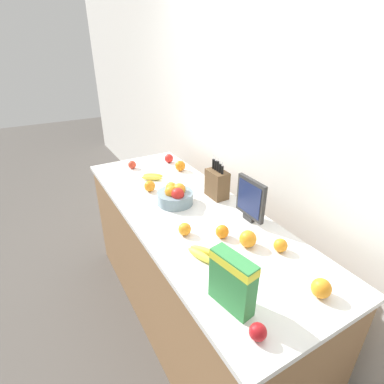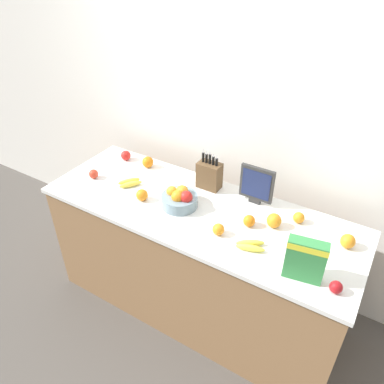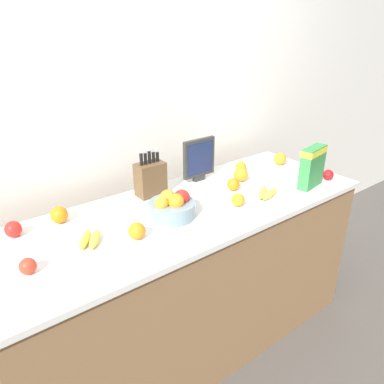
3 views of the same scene
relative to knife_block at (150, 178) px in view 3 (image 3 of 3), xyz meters
The scene contains 19 objects.
ground_plane 1.07m from the knife_block, 76.55° to the right, with size 14.00×14.00×0.00m, color #514C47.
wall_back 0.43m from the knife_block, 79.58° to the left, with size 9.00×0.06×2.60m.
counter 0.63m from the knife_block, 76.55° to the right, with size 2.10×0.75×0.94m.
knife_block is the anchor object (origin of this frame).
small_monitor 0.35m from the knife_block, ahead, with size 0.22×0.03×0.27m.
cereal_box 0.95m from the knife_block, 30.45° to the right, with size 0.21×0.10×0.24m.
fruit_bowl 0.30m from the knife_block, 100.83° to the right, with size 0.24×0.24×0.13m.
banana_bunch_left 0.66m from the knife_block, 39.96° to the right, with size 0.18×0.14×0.04m.
banana_bunch_right 0.56m from the knife_block, 150.93° to the right, with size 0.16×0.17×0.04m.
apple_front 1.10m from the knife_block, 26.22° to the right, with size 0.07×0.07×0.07m, color #A31419.
apple_leftmost 0.84m from the knife_block, 156.69° to the right, with size 0.07×0.07×0.07m, color red.
apple_by_knife_block 0.74m from the knife_block, behind, with size 0.08×0.08×0.08m, color red.
orange_near_bowl 0.53m from the knife_block, behind, with size 0.08×0.08×0.08m, color orange.
orange_back_center 0.50m from the knife_block, 54.52° to the right, with size 0.07×0.07×0.07m, color orange.
orange_front_center 0.48m from the knife_block, 30.31° to the right, with size 0.07×0.07×0.07m, color orange.
orange_front_right 0.48m from the knife_block, 129.70° to the right, with size 0.08×0.08×0.08m, color orange.
orange_front_left 0.57m from the knife_block, 17.41° to the right, with size 0.09×0.09×0.09m, color orange.
orange_by_cereal 0.97m from the knife_block, ahead, with size 0.08×0.08×0.08m, color orange.
orange_mid_right 0.66m from the knife_block, ahead, with size 0.07×0.07×0.07m, color orange.
Camera 3 is at (-1.06, -1.42, 1.84)m, focal length 35.00 mm.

